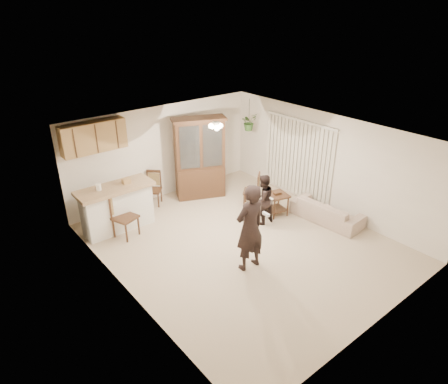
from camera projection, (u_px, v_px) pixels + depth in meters
floor at (243, 243)px, 8.95m from camera, size 6.50×6.50×0.00m
ceiling at (245, 136)px, 7.86m from camera, size 5.50×6.50×0.02m
wall_back at (163, 152)px, 10.68m from camera, size 5.50×0.02×2.50m
wall_front at (385, 265)px, 6.13m from camera, size 5.50×0.02×2.50m
wall_left at (124, 237)px, 6.84m from camera, size 0.02×6.50×2.50m
wall_right at (326, 163)px, 9.97m from camera, size 0.02×6.50×2.50m
breakfast_bar at (118, 210)px, 9.32m from camera, size 1.60×0.55×1.00m
bar_top at (115, 188)px, 9.09m from camera, size 1.75×0.70×0.08m
upper_cabinets at (93, 137)px, 9.10m from camera, size 1.50×0.34×0.70m
vertical_blinds at (297, 159)px, 10.64m from camera, size 0.06×2.30×2.10m
ceiling_fixture at (216, 126)px, 8.86m from camera, size 0.36×0.36×0.20m
hanging_plant at (249, 122)px, 11.13m from camera, size 0.43×0.37×0.48m
plant_cord at (249, 110)px, 10.99m from camera, size 0.01×0.01×0.65m
sofa at (327, 207)px, 9.72m from camera, size 0.88×1.93×0.73m
adult at (250, 229)px, 7.78m from camera, size 0.67×0.45×1.80m
child at (263, 198)px, 9.49m from camera, size 0.68×0.54×1.35m
china_hutch at (200, 159)px, 10.67m from camera, size 1.50×1.05×2.21m
side_table at (276, 204)px, 10.04m from camera, size 0.60×0.60×0.62m
chair_bar at (126, 224)px, 9.10m from camera, size 0.61×0.61×1.08m
chair_hutch_left at (154, 195)px, 10.55m from camera, size 0.57×0.57×0.91m
chair_hutch_right at (251, 197)px, 10.48m from camera, size 0.58×0.58×0.92m
controller_adult at (266, 214)px, 7.25m from camera, size 0.05×0.16×0.05m
controller_child at (271, 199)px, 9.24m from camera, size 0.04×0.11×0.03m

